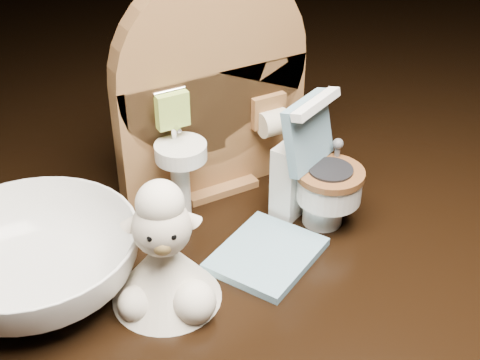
# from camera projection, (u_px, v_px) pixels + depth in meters

# --- Properties ---
(backdrop_panel) EXTENTS (0.13, 0.05, 0.15)m
(backdrop_panel) POSITION_uv_depth(u_px,v_px,m) (212.00, 99.00, 0.42)
(backdrop_panel) COLOR brown
(backdrop_panel) RESTS_ON ground
(toy_toilet) EXTENTS (0.05, 0.06, 0.08)m
(toy_toilet) POSITION_uv_depth(u_px,v_px,m) (314.00, 177.00, 0.41)
(toy_toilet) COLOR white
(toy_toilet) RESTS_ON ground
(bath_mat) EXTENTS (0.08, 0.07, 0.00)m
(bath_mat) POSITION_uv_depth(u_px,v_px,m) (267.00, 254.00, 0.39)
(bath_mat) COLOR #6D98AD
(bath_mat) RESTS_ON ground
(toilet_brush) EXTENTS (0.02, 0.02, 0.05)m
(toilet_brush) POSITION_uv_depth(u_px,v_px,m) (334.00, 190.00, 0.43)
(toilet_brush) COLOR white
(toilet_brush) RESTS_ON ground
(plush_lamb) EXTENTS (0.06, 0.06, 0.08)m
(plush_lamb) POSITION_uv_depth(u_px,v_px,m) (165.00, 262.00, 0.35)
(plush_lamb) COLOR beige
(plush_lamb) RESTS_ON ground
(ceramic_bowl) EXTENTS (0.14, 0.14, 0.04)m
(ceramic_bowl) POSITION_uv_depth(u_px,v_px,m) (34.00, 262.00, 0.36)
(ceramic_bowl) COLOR white
(ceramic_bowl) RESTS_ON ground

